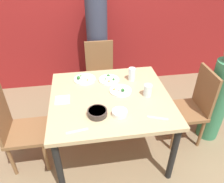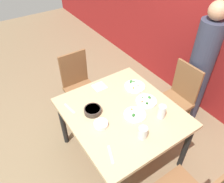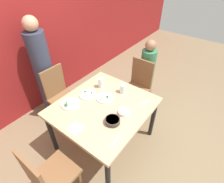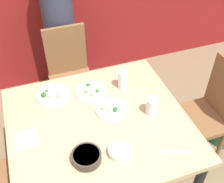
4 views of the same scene
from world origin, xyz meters
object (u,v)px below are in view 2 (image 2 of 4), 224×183
chair_adult_spot (177,97)px  bowl_curry (93,110)px  person_adult (199,71)px  plate_rice_adult (135,114)px  glass_water_tall (143,133)px

chair_adult_spot → bowl_curry: bearing=-97.3°
person_adult → plate_rice_adult: size_ratio=7.22×
person_adult → glass_water_tall: size_ratio=13.16×
chair_adult_spot → glass_water_tall: bearing=-68.0°
bowl_curry → plate_rice_adult: (0.27, 0.33, -0.02)m
plate_rice_adult → glass_water_tall: size_ratio=1.82×
chair_adult_spot → person_adult: size_ratio=0.57×
person_adult → bowl_curry: 1.46m
person_adult → glass_water_tall: 1.29m
chair_adult_spot → plate_rice_adult: 0.86m
person_adult → glass_water_tall: person_adult is taller
plate_rice_adult → bowl_curry: bearing=-129.4°
person_adult → glass_water_tall: (0.37, -1.23, 0.03)m
chair_adult_spot → glass_water_tall: size_ratio=7.43×
bowl_curry → chair_adult_spot: bearing=82.7°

